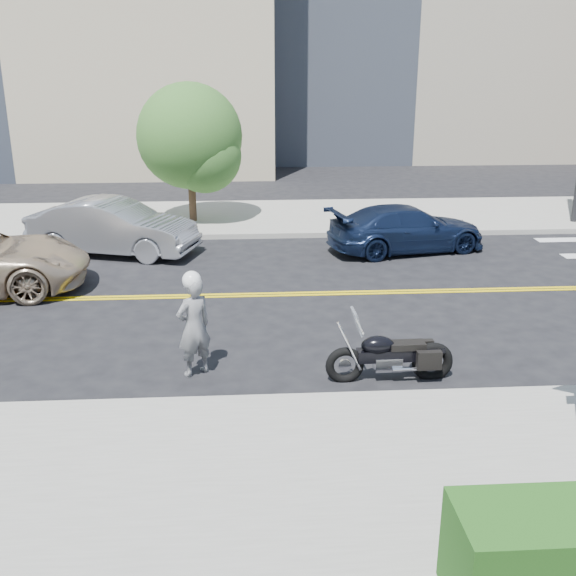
% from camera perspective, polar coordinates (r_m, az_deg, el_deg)
% --- Properties ---
extents(ground_plane, '(120.00, 120.00, 0.00)m').
position_cam_1_polar(ground_plane, '(14.95, -2.31, -0.59)').
color(ground_plane, black).
rests_on(ground_plane, ground).
extents(sidewalk_near, '(60.00, 5.00, 0.15)m').
position_cam_1_polar(sidewalk_near, '(8.20, -0.94, -17.54)').
color(sidewalk_near, '#9E9B91').
rests_on(sidewalk_near, ground_plane).
extents(sidewalk_far, '(60.00, 5.00, 0.15)m').
position_cam_1_polar(sidewalk_far, '(22.15, -2.81, 5.98)').
color(sidewalk_far, '#9E9B91').
rests_on(sidewalk_far, ground_plane).
extents(motorcyclist, '(0.73, 0.68, 1.78)m').
position_cam_1_polar(motorcyclist, '(11.00, -7.98, -3.03)').
color(motorcyclist, '#BDBCC2').
rests_on(motorcyclist, ground).
extents(motorcycle, '(2.02, 0.66, 1.22)m').
position_cam_1_polar(motorcycle, '(10.94, 8.72, -4.77)').
color(motorcycle, black).
rests_on(motorcycle, ground).
extents(parked_car_silver, '(4.71, 2.77, 1.47)m').
position_cam_1_polar(parked_car_silver, '(18.56, -14.61, 5.00)').
color(parked_car_silver, '#939499').
rests_on(parked_car_silver, ground).
extents(parked_car_blue, '(4.58, 2.67, 1.25)m').
position_cam_1_polar(parked_car_blue, '(18.57, 10.01, 4.98)').
color(parked_car_blue, '#162342').
rests_on(parked_car_blue, ground).
extents(tree_far_a, '(3.20, 3.20, 4.37)m').
position_cam_1_polar(tree_far_a, '(21.14, -8.34, 12.60)').
color(tree_far_a, '#382619').
rests_on(tree_far_a, ground).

